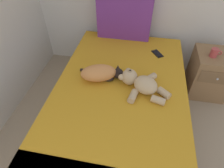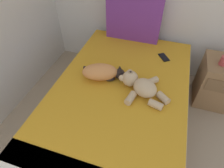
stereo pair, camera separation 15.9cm
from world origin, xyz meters
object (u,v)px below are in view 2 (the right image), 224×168
Objects in this scene: cat at (102,72)px; cell_phone at (164,57)px; bed at (118,109)px; mug at (224,61)px; nightstand at (219,83)px; teddy_bear at (140,86)px; patterned_cushion at (134,18)px.

cat reaches higher than cell_phone.
mug is (0.93, 0.67, 0.34)m from bed.
bed is 3.70× the size of nightstand.
nightstand is at bearing 6.40° from cell_phone.
bed is at bearing -144.20° from mug.
teddy_bear reaches higher than bed.
mug is at bearing 39.58° from teddy_bear.
patterned_cushion reaches higher than teddy_bear.
teddy_bear is at bearing -9.36° from cat.
cell_phone is at bearing 75.61° from teddy_bear.
cell_phone is (0.54, 0.52, -0.07)m from cat.
nightstand is at bearing 38.96° from teddy_bear.
patterned_cushion is at bearing 82.88° from cat.
cat is (-0.21, 0.12, 0.34)m from bed.
bed is at bearing -83.75° from patterned_cushion.
bed is 1.09m from patterned_cushion.
teddy_bear is 3.01× the size of cell_phone.
teddy_bear reaches higher than nightstand.
patterned_cushion is 1.24m from nightstand.
cell_phone is (0.15, 0.59, -0.06)m from teddy_bear.
nightstand is at bearing 31.58° from mug.
teddy_bear reaches higher than cell_phone.
mug reaches higher than nightstand.
patterned_cushion is at bearing 96.25° from bed.
teddy_bear is (0.28, -0.89, -0.20)m from patterned_cushion.
bed is 3.25× the size of patterned_cushion.
patterned_cushion reaches higher than bed.
nightstand is 4.69× the size of mug.
bed is at bearing -117.46° from cell_phone.
mug reaches higher than bed.
teddy_bear is 4.08× the size of mug.
nightstand is at bearing 26.35° from cat.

